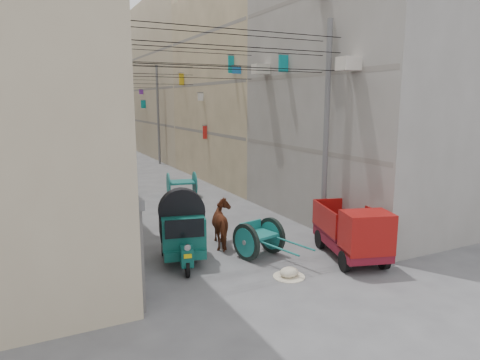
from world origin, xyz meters
TOP-DOWN VIEW (x-y plane):
  - ground at (0.00, 0.00)m, footprint 140.00×140.00m
  - building_row_right at (8.00, 34.13)m, footprint 8.00×62.00m
  - end_cap_building at (0.00, 66.00)m, footprint 22.00×10.00m
  - shutters_left at (-3.92, 10.38)m, footprint 0.18×14.40m
  - signboards at (-0.01, 21.66)m, footprint 8.22×40.52m
  - ac_units at (3.65, 7.67)m, footprint 0.70×6.55m
  - utility_poles at (0.00, 17.00)m, footprint 7.40×22.20m
  - overhead_cables at (0.00, 14.40)m, footprint 7.40×22.52m
  - auto_rickshaw at (-1.90, 6.21)m, footprint 1.89×2.72m
  - tonga_cart at (0.55, 5.46)m, footprint 1.64×2.91m
  - mini_truck at (3.09, 3.63)m, footprint 2.37×3.59m
  - second_cart at (1.22, 15.43)m, footprint 1.73×1.58m
  - feed_sack at (0.51, 3.56)m, footprint 0.60×0.48m
  - horse at (-0.04, 7.00)m, footprint 1.27×2.05m
  - distant_car_white at (-2.50, 26.76)m, footprint 2.54×4.19m
  - distant_car_grey at (1.20, 34.23)m, footprint 2.14×4.06m
  - distant_car_green at (-1.51, 43.43)m, footprint 2.33×4.65m

SIDE VIEW (x-z plane):
  - ground at x=0.00m, z-range 0.00..0.00m
  - feed_sack at x=0.51m, z-range 0.00..0.30m
  - distant_car_grey at x=1.20m, z-range 0.00..1.27m
  - tonga_cart at x=0.55m, z-range 0.03..1.27m
  - distant_car_green at x=-1.51m, z-range 0.00..1.30m
  - distant_car_white at x=-2.50m, z-range 0.00..1.33m
  - second_cart at x=1.22m, z-range 0.04..1.39m
  - horse at x=-0.04m, z-range 0.00..1.61m
  - mini_truck at x=3.09m, z-range -0.04..1.82m
  - auto_rickshaw at x=-1.90m, z-range 0.16..2.01m
  - shutters_left at x=-3.92m, z-range 0.06..2.93m
  - signboards at x=-0.01m, z-range 0.59..6.27m
  - utility_poles at x=0.00m, z-range 0.00..8.00m
  - building_row_right at x=8.00m, z-range -0.54..13.46m
  - end_cap_building at x=0.00m, z-range 0.00..13.00m
  - overhead_cables at x=0.00m, z-range 6.20..7.33m
  - ac_units at x=3.65m, z-range 5.76..9.11m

